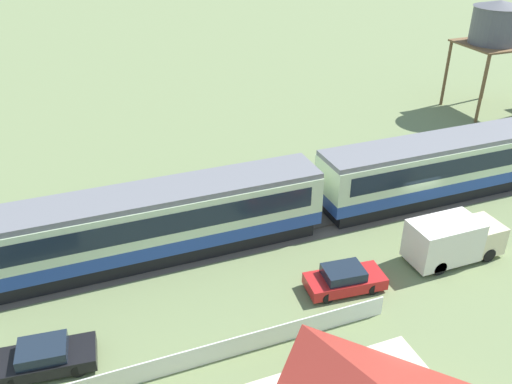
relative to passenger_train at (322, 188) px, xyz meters
name	(u,v)px	position (x,y,z in m)	size (l,w,h in m)	color
ground_plane	(411,209)	(6.06, -0.86, -2.29)	(600.00, 600.00, 0.00)	#707F51
passenger_train	(322,188)	(0.00, 0.00, 0.00)	(78.43, 3.14, 4.13)	#234293
railway_track	(372,209)	(3.71, 0.00, -2.28)	(149.04, 3.60, 0.04)	#665B51
water_tower	(496,25)	(22.47, 11.92, 5.40)	(5.28, 5.28, 9.72)	brown
parked_car_black	(46,357)	(-16.21, -6.33, -1.69)	(4.20, 2.24, 1.27)	black
parked_car_red	(345,279)	(-1.84, -6.27, -1.68)	(4.16, 2.13, 1.30)	red
delivery_truck_cream	(452,239)	(4.90, -6.05, -1.04)	(5.44, 2.18, 2.47)	beige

